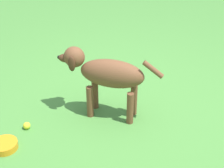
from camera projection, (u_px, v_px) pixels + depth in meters
name	position (u px, v px, depth m)	size (l,w,h in m)	color
ground	(126.00, 111.00, 3.34)	(14.00, 14.00, 0.00)	#478438
dog	(106.00, 74.00, 3.07)	(0.82, 0.64, 0.66)	brown
tennis_ball_0	(27.00, 126.00, 3.08)	(0.07, 0.07, 0.07)	yellow
water_bowl	(5.00, 145.00, 2.86)	(0.22, 0.22, 0.06)	orange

